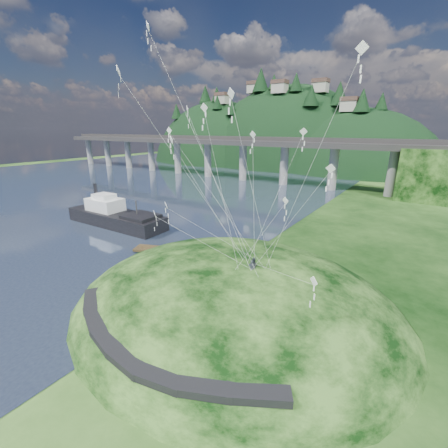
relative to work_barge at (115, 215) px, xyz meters
The scene contains 10 objects.
ground 27.99m from the work_barge, 25.04° to the right, with size 320.00×320.00×0.00m, color black.
water 50.15m from the work_barge, 158.73° to the left, with size 240.00×240.00×0.00m, color #2F3D57.
grass_hill 34.88m from the work_barge, 16.43° to the right, with size 36.00×32.00×13.00m.
footpath 39.22m from the work_barge, 33.36° to the right, with size 22.29×5.84×0.83m.
bridge 58.78m from the work_barge, 91.14° to the left, with size 160.00×11.00×15.00m.
far_ridge 112.24m from the work_barge, 99.41° to the left, with size 153.00×70.00×94.50m.
work_barge is the anchor object (origin of this frame).
wooden_dock 20.40m from the work_barge, 10.01° to the right, with size 14.12×7.40×1.02m.
kite_flyers 37.29m from the work_barge, 15.89° to the right, with size 0.96×1.20×1.81m.
kite_swarm 37.22m from the work_barge, 17.67° to the right, with size 21.31×12.63×21.95m.
Camera 1 is at (22.91, -21.46, 17.67)m, focal length 24.00 mm.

